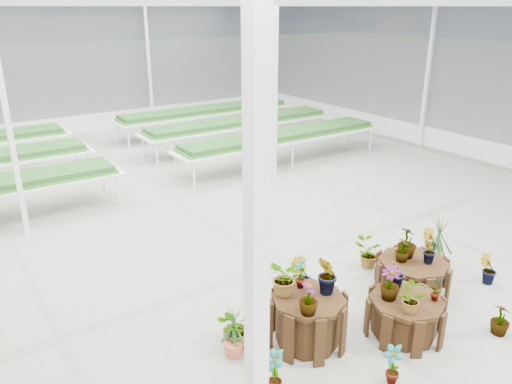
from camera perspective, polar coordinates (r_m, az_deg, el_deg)
ground_plane at (r=8.41m, az=1.61°, el=-9.50°), size 24.00×24.00×0.00m
greenhouse_shell at (r=7.54m, az=1.77°, el=5.48°), size 18.00×24.00×4.50m
steel_frame at (r=7.54m, az=1.77°, el=5.48°), size 18.00×24.00×4.50m
nursery_benches at (r=14.28m, az=-15.56°, el=4.37°), size 16.00×7.00×0.84m
plinth_tall at (r=6.78m, az=5.93°, el=-14.34°), size 1.31×1.31×0.68m
plinth_mid at (r=7.22m, az=16.63°, el=-13.49°), size 1.24×1.24×0.54m
plinth_low at (r=8.28m, az=17.38°, el=-9.05°), size 1.43×1.43×0.50m
nursery_plants at (r=7.37m, az=10.89°, el=-9.94°), size 4.71×2.78×1.25m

